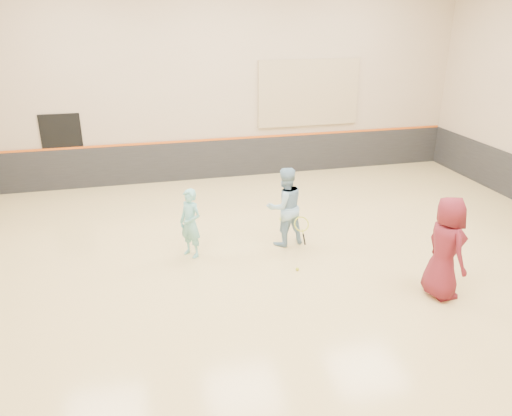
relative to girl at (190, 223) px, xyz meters
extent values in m
cube|color=tan|center=(1.54, -0.89, -0.84)|extent=(15.00, 12.00, 0.20)
cube|color=#C2AA8D|center=(1.54, 5.12, 2.26)|extent=(15.00, 0.02, 6.00)
cube|color=#C2AA8D|center=(1.54, -6.90, 2.26)|extent=(15.00, 0.02, 6.00)
cube|color=#232326|center=(1.54, 5.08, -0.14)|extent=(14.90, 0.04, 1.20)
cube|color=#D85914|center=(1.54, 5.07, 0.48)|extent=(14.90, 0.03, 0.06)
cube|color=tan|center=(4.34, 5.06, 1.76)|extent=(3.20, 0.08, 2.00)
cube|color=black|center=(-2.96, 5.09, 0.36)|extent=(1.10, 0.05, 2.20)
imported|color=#73C7C9|center=(0.00, 0.00, 0.00)|extent=(0.62, 0.64, 1.49)
imported|color=#8AB6D5|center=(2.08, 0.07, 0.14)|extent=(0.98, 0.83, 1.77)
imported|color=maroon|center=(4.21, -2.68, 0.21)|extent=(0.63, 0.95, 1.91)
sphere|color=gold|center=(1.96, -1.20, -0.71)|extent=(0.07, 0.07, 0.07)
sphere|color=yellow|center=(4.36, -2.78, 0.53)|extent=(0.07, 0.07, 0.07)
sphere|color=yellow|center=(0.11, 1.29, -0.71)|extent=(0.07, 0.07, 0.07)
camera|label=1|loc=(-0.98, -9.57, 4.15)|focal=35.00mm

